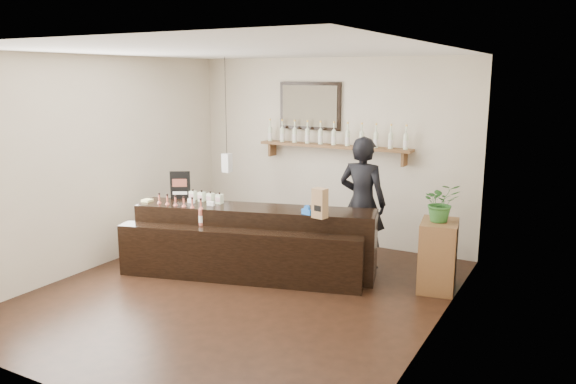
# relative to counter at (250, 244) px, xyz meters

# --- Properties ---
(ground) EXTENTS (5.00, 5.00, 0.00)m
(ground) POSITION_rel_counter_xyz_m (0.26, -0.58, -0.41)
(ground) COLOR black
(ground) RESTS_ON ground
(room_shell) EXTENTS (5.00, 5.00, 5.00)m
(room_shell) POSITION_rel_counter_xyz_m (0.26, -0.58, 1.29)
(room_shell) COLOR beige
(room_shell) RESTS_ON ground
(back_wall_decor) EXTENTS (2.66, 0.96, 1.69)m
(back_wall_decor) POSITION_rel_counter_xyz_m (0.10, 1.79, 1.35)
(back_wall_decor) COLOR brown
(back_wall_decor) RESTS_ON ground
(counter) EXTENTS (3.15, 1.65, 1.02)m
(counter) POSITION_rel_counter_xyz_m (0.00, 0.00, 0.00)
(counter) COLOR black
(counter) RESTS_ON ground
(promo_sign) EXTENTS (0.24, 0.16, 0.38)m
(promo_sign) POSITION_rel_counter_xyz_m (-1.16, 0.06, 0.65)
(promo_sign) COLOR black
(promo_sign) RESTS_ON counter
(paper_bag) EXTENTS (0.19, 0.15, 0.36)m
(paper_bag) POSITION_rel_counter_xyz_m (0.98, 0.02, 0.64)
(paper_bag) COLOR olive
(paper_bag) RESTS_ON counter
(tape_dispenser) EXTENTS (0.15, 0.09, 0.12)m
(tape_dispenser) POSITION_rel_counter_xyz_m (0.77, 0.10, 0.51)
(tape_dispenser) COLOR blue
(tape_dispenser) RESTS_ON counter
(side_cabinet) EXTENTS (0.51, 0.64, 0.84)m
(side_cabinet) POSITION_rel_counter_xyz_m (2.26, 0.65, 0.01)
(side_cabinet) COLOR brown
(side_cabinet) RESTS_ON ground
(potted_plant) EXTENTS (0.54, 0.52, 0.46)m
(potted_plant) POSITION_rel_counter_xyz_m (2.26, 0.65, 0.67)
(potted_plant) COLOR #30692A
(potted_plant) RESTS_ON side_cabinet
(shopkeeper) EXTENTS (0.74, 0.49, 2.00)m
(shopkeeper) POSITION_rel_counter_xyz_m (1.15, 0.97, 0.59)
(shopkeeper) COLOR black
(shopkeeper) RESTS_ON ground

